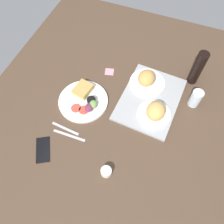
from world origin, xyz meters
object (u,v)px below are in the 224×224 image
at_px(bread_plate_near, 147,80).
at_px(knife, 69,135).
at_px(plate_with_salad, 84,100).
at_px(sticky_note, 109,72).
at_px(drinking_glass, 196,98).
at_px(fork, 65,128).
at_px(soda_bottle, 198,68).
at_px(cell_phone, 43,150).
at_px(serving_tray, 150,99).
at_px(espresso_cup, 106,172).
at_px(bread_plate_far, 155,112).

distance_m(bread_plate_near, knife, 0.57).
bearing_deg(plate_with_salad, bread_plate_near, 128.79).
xyz_separation_m(plate_with_salad, sticky_note, (-0.27, 0.06, -0.02)).
distance_m(plate_with_salad, drinking_glass, 0.65).
xyz_separation_m(bread_plate_near, sticky_note, (-0.02, -0.25, -0.05)).
xyz_separation_m(fork, sticky_note, (-0.47, 0.08, -0.00)).
relative_size(knife, sticky_note, 3.39).
height_order(plate_with_salad, soda_bottle, soda_bottle).
bearing_deg(cell_phone, drinking_glass, 100.44).
xyz_separation_m(bread_plate_near, knife, (0.49, -0.29, -0.05)).
xyz_separation_m(bread_plate_near, drinking_glass, (0.03, 0.30, 0.01)).
height_order(serving_tray, sticky_note, serving_tray).
height_order(knife, sticky_note, knife).
xyz_separation_m(serving_tray, soda_bottle, (-0.24, 0.21, 0.11)).
height_order(espresso_cup, knife, espresso_cup).
bearing_deg(fork, bread_plate_far, 34.27).
height_order(serving_tray, cell_phone, serving_tray).
bearing_deg(plate_with_salad, bread_plate_far, 96.37).
height_order(fork, sticky_note, fork).
bearing_deg(espresso_cup, sticky_note, -159.86).
relative_size(plate_with_salad, espresso_cup, 5.29).
xyz_separation_m(serving_tray, fork, (0.36, -0.39, -0.01)).
relative_size(bread_plate_far, drinking_glass, 1.69).
bearing_deg(soda_bottle, bread_plate_far, -24.00).
xyz_separation_m(serving_tray, bread_plate_far, (0.10, 0.05, 0.05)).
xyz_separation_m(bread_plate_far, plate_with_salad, (0.05, -0.42, -0.04)).
height_order(plate_with_salad, espresso_cup, plate_with_salad).
bearing_deg(sticky_note, serving_tray, 69.52).
height_order(serving_tray, fork, serving_tray).
relative_size(espresso_cup, knife, 0.29).
relative_size(plate_with_salad, sticky_note, 5.29).
height_order(cell_phone, sticky_note, cell_phone).
bearing_deg(knife, fork, 141.71).
distance_m(soda_bottle, knife, 0.85).
relative_size(bread_plate_near, espresso_cup, 3.93).
bearing_deg(fork, plate_with_salad, 87.88).
distance_m(knife, cell_phone, 0.16).
xyz_separation_m(plate_with_salad, drinking_glass, (-0.22, 0.61, 0.04)).
bearing_deg(bread_plate_far, espresso_cup, -18.65).
relative_size(espresso_cup, sticky_note, 1.00).
height_order(knife, cell_phone, cell_phone).
bearing_deg(plate_with_salad, drinking_glass, 109.66).
height_order(soda_bottle, fork, soda_bottle).
distance_m(bread_plate_near, cell_phone, 0.73).
bearing_deg(soda_bottle, bread_plate_near, -61.81).
xyz_separation_m(plate_with_salad, knife, (0.24, 0.02, -0.01)).
distance_m(soda_bottle, fork, 0.85).
distance_m(bread_plate_far, fork, 0.51).
bearing_deg(bread_plate_near, soda_bottle, 118.19).
relative_size(bread_plate_near, drinking_glass, 1.93).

